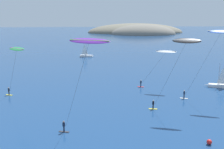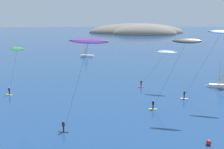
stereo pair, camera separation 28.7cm
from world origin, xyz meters
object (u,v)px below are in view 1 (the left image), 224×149
object	(u,v)px
kitesurfer_white	(163,55)
marker_buoy	(209,142)
kitesurfer_purple	(87,49)
kitesurfer_black	(184,47)
sailboat_near	(218,85)
sailboat_far	(87,55)
kitesurfer_blue	(217,39)
kitesurfer_green	(16,53)

from	to	relation	value
kitesurfer_white	marker_buoy	size ratio (longest dim) A/B	12.44
kitesurfer_purple	kitesurfer_black	size ratio (longest dim) A/B	1.07
kitesurfer_purple	marker_buoy	distance (m)	20.14
sailboat_near	kitesurfer_white	bearing A→B (deg)	179.78
sailboat_far	kitesurfer_black	xyz separation A→B (m)	(16.71, -61.78, 10.63)
kitesurfer_white	kitesurfer_purple	world-z (taller)	kitesurfer_purple
kitesurfer_purple	kitesurfer_blue	bearing A→B (deg)	30.11
sailboat_near	kitesurfer_white	size ratio (longest dim) A/B	0.67
kitesurfer_white	kitesurfer_purple	size ratio (longest dim) A/B	0.63
sailboat_far	sailboat_near	bearing A→B (deg)	-57.02
sailboat_far	kitesurfer_blue	world-z (taller)	kitesurfer_blue
kitesurfer_white	kitesurfer_blue	distance (m)	13.07
kitesurfer_blue	kitesurfer_white	bearing A→B (deg)	127.67
kitesurfer_green	kitesurfer_blue	bearing A→B (deg)	-6.83
kitesurfer_white	kitesurfer_blue	xyz separation A→B (m)	(7.49, -9.71, 4.52)
kitesurfer_white	kitesurfer_green	bearing A→B (deg)	-170.41
kitesurfer_blue	marker_buoy	xyz separation A→B (m)	(-8.27, -17.86, -11.79)
sailboat_far	kitesurfer_purple	distance (m)	71.51
sailboat_near	kitesurfer_green	world-z (taller)	kitesurfer_green
sailboat_near	marker_buoy	world-z (taller)	sailboat_near
kitesurfer_green	marker_buoy	distance (m)	38.25
kitesurfer_blue	kitesurfer_purple	bearing A→B (deg)	-149.89
kitesurfer_purple	sailboat_far	bearing A→B (deg)	90.59
kitesurfer_blue	sailboat_near	bearing A→B (deg)	59.65
kitesurfer_purple	marker_buoy	xyz separation A→B (m)	(15.81, -3.89, -11.85)
kitesurfer_black	kitesurfer_green	world-z (taller)	kitesurfer_black
sailboat_far	kitesurfer_purple	xyz separation A→B (m)	(0.72, -70.57, 11.56)
kitesurfer_white	kitesurfer_black	size ratio (longest dim) A/B	0.68
kitesurfer_blue	kitesurfer_black	bearing A→B (deg)	-147.40
kitesurfer_purple	kitesurfer_green	distance (m)	23.36
kitesurfer_green	sailboat_far	bearing A→B (deg)	75.78
kitesurfer_white	kitesurfer_green	xyz separation A→B (m)	(-30.50, -5.15, 1.50)
sailboat_near	sailboat_far	distance (m)	55.96
sailboat_near	kitesurfer_blue	xyz separation A→B (m)	(-5.66, -9.66, 11.50)
marker_buoy	kitesurfer_white	bearing A→B (deg)	88.39
kitesurfer_blue	kitesurfer_green	bearing A→B (deg)	173.17
kitesurfer_black	kitesurfer_green	distance (m)	31.51
sailboat_near	marker_buoy	bearing A→B (deg)	-116.85
kitesurfer_black	kitesurfer_white	bearing A→B (deg)	87.67
kitesurfer_blue	kitesurfer_green	size ratio (longest dim) A/B	1.33
kitesurfer_white	kitesurfer_green	distance (m)	30.97
kitesurfer_purple	kitesurfer_black	distance (m)	18.26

